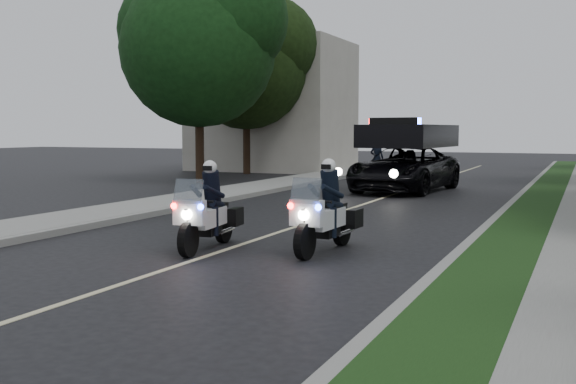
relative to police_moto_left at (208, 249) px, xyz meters
The scene contains 14 objects.
ground 2.94m from the police_moto_left, 83.38° to the right, with size 120.00×120.00×0.00m, color black.
curb_right 8.36m from the police_moto_left, 57.93° to the left, with size 0.20×60.00×0.15m, color gray.
grass_verge 8.75m from the police_moto_left, 54.05° to the left, with size 1.20×60.00×0.16m, color #193814.
curb_left 8.02m from the police_moto_left, 117.97° to the left, with size 0.20×60.00×0.15m, color gray.
sidewalk_left 8.59m from the police_moto_left, 124.46° to the left, with size 2.00×60.00×0.16m, color gray.
building_far 25.27m from the police_moto_left, 112.71° to the left, with size 8.00×6.00×7.00m, color #A8A396.
lane_marking 7.09m from the police_moto_left, 87.27° to the left, with size 0.12×50.00×0.01m, color #BFB78C.
police_moto_left is the anchor object (origin of this frame).
police_moto_right 2.19m from the police_moto_left, 17.34° to the left, with size 0.70×2.00×1.70m, color silver, non-canonical shape.
police_suv 13.18m from the police_moto_left, 88.46° to the left, with size 2.70×5.82×2.83m, color black.
bicycle 17.63m from the police_moto_left, 96.47° to the left, with size 0.58×1.66×0.87m, color black.
cyclist 17.63m from the police_moto_left, 96.47° to the left, with size 0.57×0.38×1.59m, color black.
tree_left_near 15.82m from the police_moto_left, 122.17° to the left, with size 6.46×6.46×10.76m, color #123712, non-canonical shape.
tree_left_far 21.49m from the police_moto_left, 115.78° to the left, with size 6.21×6.21×10.35m, color black, non-canonical shape.
Camera 1 is at (6.07, -7.70, 2.22)m, focal length 41.75 mm.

